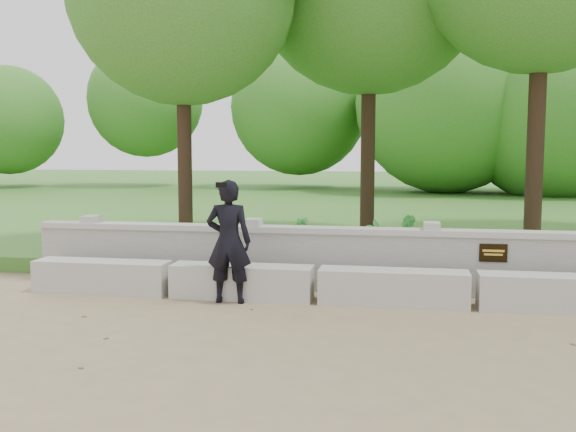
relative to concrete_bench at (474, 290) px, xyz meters
name	(u,v)px	position (x,y,z in m)	size (l,w,h in m)	color
ground	(494,355)	(0.00, -1.90, -0.22)	(80.00, 80.00, 0.00)	#8C7755
lawn	(431,210)	(0.00, 12.10, -0.10)	(40.00, 22.00, 0.25)	#2F6624
concrete_bench	(474,290)	(0.00, 0.00, 0.00)	(11.90, 0.45, 0.45)	beige
parapet_wall	(469,262)	(0.00, 0.70, 0.24)	(12.50, 0.35, 0.90)	#B6B3AC
man_main	(229,241)	(-3.11, -0.25, 0.58)	(0.61, 0.54, 1.61)	black
shrub_a	(377,243)	(-1.27, 1.40, 0.37)	(0.36, 0.24, 0.69)	green
shrub_b	(408,232)	(-0.80, 3.26, 0.32)	(0.32, 0.26, 0.58)	green
shrub_d	(299,236)	(-2.58, 2.29, 0.33)	(0.34, 0.30, 0.61)	green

